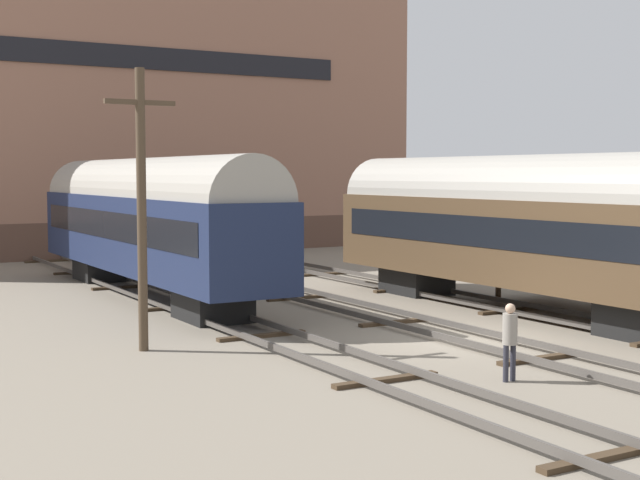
# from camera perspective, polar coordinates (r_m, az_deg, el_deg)

# --- Properties ---
(ground_plane) EXTENTS (200.00, 200.00, 0.00)m
(ground_plane) POSITION_cam_1_polar(r_m,az_deg,el_deg) (24.31, 9.04, -6.34)
(ground_plane) COLOR slate
(track_left) EXTENTS (2.60, 60.00, 0.26)m
(track_left) POSITION_cam_1_polar(r_m,az_deg,el_deg) (21.79, -0.23, -7.15)
(track_left) COLOR #4C4742
(track_left) RESTS_ON ground
(track_middle) EXTENTS (2.60, 60.00, 0.26)m
(track_middle) POSITION_cam_1_polar(r_m,az_deg,el_deg) (24.29, 9.04, -6.01)
(track_middle) COLOR #4C4742
(track_middle) RESTS_ON ground
(track_right) EXTENTS (2.60, 60.00, 0.26)m
(track_right) POSITION_cam_1_polar(r_m,az_deg,el_deg) (27.30, 16.40, -4.99)
(track_right) COLOR #4C4742
(track_right) RESTS_ON ground
(train_car_navy) EXTENTS (2.91, 18.17, 5.02)m
(train_car_navy) POSITION_cam_1_polar(r_m,az_deg,el_deg) (32.64, -11.01, 1.40)
(train_car_navy) COLOR black
(train_car_navy) RESTS_ON ground
(train_car_brown) EXTENTS (2.96, 16.25, 5.05)m
(train_car_brown) POSITION_cam_1_polar(r_m,az_deg,el_deg) (29.06, 12.38, 1.04)
(train_car_brown) COLOR black
(train_car_brown) RESTS_ON ground
(bench) EXTENTS (1.40, 0.40, 0.91)m
(bench) POSITION_cam_1_polar(r_m,az_deg,el_deg) (29.86, 19.67, -1.48)
(bench) COLOR brown
(bench) RESTS_ON station_platform
(person_worker) EXTENTS (0.32, 0.32, 1.69)m
(person_worker) POSITION_cam_1_polar(r_m,az_deg,el_deg) (19.58, 12.06, -5.94)
(person_worker) COLOR #282833
(person_worker) RESTS_ON ground
(utility_pole) EXTENTS (1.80, 0.24, 7.06)m
(utility_pole) POSITION_cam_1_polar(r_m,az_deg,el_deg) (22.63, -11.35, 2.25)
(utility_pole) COLOR #473828
(utility_pole) RESTS_ON ground
(warehouse_building) EXTENTS (37.49, 10.11, 19.29)m
(warehouse_building) POSITION_cam_1_polar(r_m,az_deg,el_deg) (53.50, -14.57, 9.71)
(warehouse_building) COLOR brown
(warehouse_building) RESTS_ON ground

